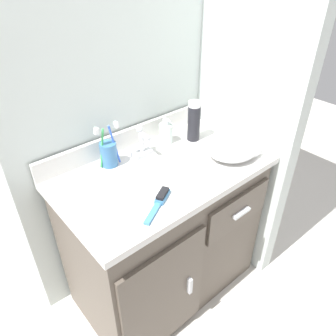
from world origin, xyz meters
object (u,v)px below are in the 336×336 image
(toothbrush_cup, at_px, (109,153))
(hairbrush, at_px, (160,200))
(shaving_cream_can, at_px, (194,121))
(soap_dispenser, at_px, (166,133))
(hand_towel, at_px, (235,147))

(toothbrush_cup, distance_m, hairbrush, 0.33)
(shaving_cream_can, distance_m, hairbrush, 0.50)
(toothbrush_cup, xyz_separation_m, hairbrush, (0.01, -0.33, -0.05))
(toothbrush_cup, height_order, hairbrush, toothbrush_cup)
(soap_dispenser, height_order, hand_towel, soap_dispenser)
(soap_dispenser, bearing_deg, hand_towel, -60.53)
(shaving_cream_can, height_order, hand_towel, shaving_cream_can)
(shaving_cream_can, distance_m, hand_towel, 0.23)
(toothbrush_cup, xyz_separation_m, shaving_cream_can, (0.42, -0.07, 0.04))
(hand_towel, bearing_deg, hairbrush, -175.66)
(soap_dispenser, bearing_deg, hairbrush, -133.18)
(soap_dispenser, xyz_separation_m, shaving_cream_can, (0.12, -0.06, 0.04))
(toothbrush_cup, bearing_deg, hairbrush, -89.11)
(soap_dispenser, relative_size, hand_towel, 0.50)
(soap_dispenser, distance_m, hand_towel, 0.33)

